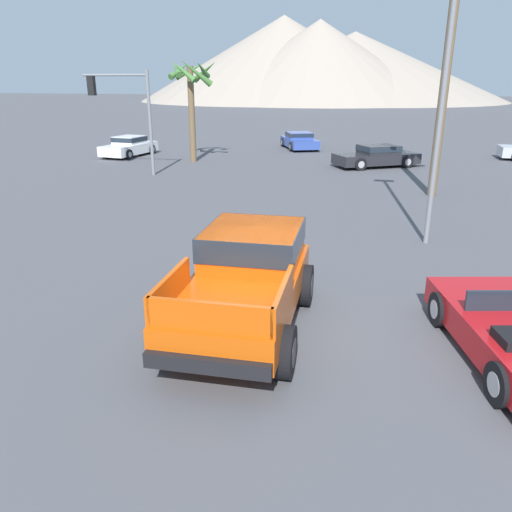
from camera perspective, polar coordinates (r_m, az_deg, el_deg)
ground_plane at (r=9.98m, az=1.10°, el=-7.57°), size 320.00×320.00×0.00m
orange_pickup_truck at (r=9.57m, az=-1.02°, el=-2.01°), size 2.44×4.85×1.79m
parked_car_blue at (r=35.87m, az=4.97°, el=13.04°), size 3.32×4.54×1.12m
parked_car_white at (r=33.18m, az=-14.29°, el=12.08°), size 2.28×4.27×1.22m
parked_car_dark at (r=28.80m, az=13.63°, el=11.08°), size 4.86×3.92×1.18m
traffic_light_main at (r=26.41m, az=-14.99°, el=16.63°), size 3.49×0.38×5.02m
street_lamp_post at (r=14.92m, az=21.18°, el=21.51°), size 0.90×0.24×9.16m
palm_tree_tall at (r=29.91m, az=-7.40°, el=18.89°), size 2.77×3.14×5.71m
palm_tree_short at (r=21.77m, az=21.63°, el=24.12°), size 2.75×2.75×9.19m
distant_mountain_range at (r=122.68m, az=6.98°, el=21.13°), size 83.32×71.66×18.51m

